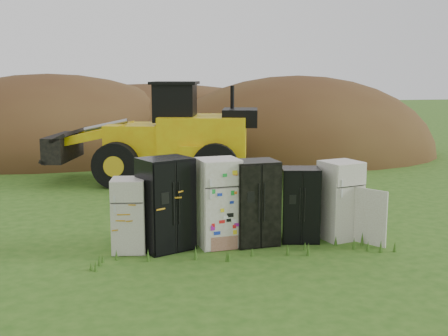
% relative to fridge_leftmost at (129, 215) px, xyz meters
% --- Properties ---
extents(ground, '(120.00, 120.00, 0.00)m').
position_rel_fridge_leftmost_xyz_m(ground, '(2.40, 0.01, -0.78)').
color(ground, '#2A5516').
rests_on(ground, ground).
extents(fridge_leftmost, '(0.78, 0.75, 1.56)m').
position_rel_fridge_leftmost_xyz_m(fridge_leftmost, '(0.00, 0.00, 0.00)').
color(fridge_leftmost, silver).
rests_on(fridge_leftmost, ground).
extents(fridge_black_side, '(1.27, 1.16, 1.97)m').
position_rel_fridge_leftmost_xyz_m(fridge_black_side, '(0.77, 0.01, 0.20)').
color(fridge_black_side, black).
rests_on(fridge_black_side, ground).
extents(fridge_sticker, '(0.94, 0.88, 1.91)m').
position_rel_fridge_leftmost_xyz_m(fridge_sticker, '(1.90, 0.03, 0.18)').
color(fridge_sticker, silver).
rests_on(fridge_sticker, ground).
extents(fridge_dark_mid, '(1.01, 0.85, 1.85)m').
position_rel_fridge_leftmost_xyz_m(fridge_dark_mid, '(2.71, 0.00, 0.15)').
color(fridge_dark_mid, black).
rests_on(fridge_dark_mid, ground).
extents(fridge_black_right, '(0.95, 0.84, 1.65)m').
position_rel_fridge_leftmost_xyz_m(fridge_black_right, '(3.75, 0.02, 0.05)').
color(fridge_black_right, black).
rests_on(fridge_black_right, ground).
extents(fridge_open_door, '(0.97, 0.92, 1.77)m').
position_rel_fridge_leftmost_xyz_m(fridge_open_door, '(4.68, -0.01, 0.11)').
color(fridge_open_door, silver).
rests_on(fridge_open_door, ground).
extents(wheel_loader, '(7.57, 4.57, 3.42)m').
position_rel_fridge_leftmost_xyz_m(wheel_loader, '(1.03, 7.65, 0.93)').
color(wheel_loader, yellow).
rests_on(wheel_loader, ground).
extents(dirt_mound_right, '(13.07, 9.58, 7.19)m').
position_rel_fridge_leftmost_xyz_m(dirt_mound_right, '(8.06, 12.79, -0.78)').
color(dirt_mound_right, '#442815').
rests_on(dirt_mound_right, ground).
extents(dirt_mound_left, '(14.39, 10.79, 7.35)m').
position_rel_fridge_leftmost_xyz_m(dirt_mound_left, '(-3.02, 15.33, -0.78)').
color(dirt_mound_left, '#442815').
rests_on(dirt_mound_left, ground).
extents(dirt_mound_back, '(19.00, 12.67, 6.36)m').
position_rel_fridge_leftmost_xyz_m(dirt_mound_back, '(1.96, 17.12, -0.78)').
color(dirt_mound_back, '#442815').
rests_on(dirt_mound_back, ground).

